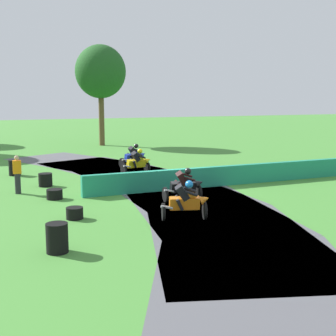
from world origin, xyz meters
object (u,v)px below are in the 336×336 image
motorcycle_fourth_blue (134,156)px  tire_stack_mid_a (75,213)px  tire_stack_far (45,180)px  motorcycle_chase_black (185,185)px  motorcycle_lead_orange (187,201)px  track_marshal (17,175)px  tire_stack_mid_b (55,194)px  traffic_cone (234,169)px  motorcycle_trailing_yellow (138,162)px  tire_stack_near (57,238)px  tire_stack_extra_a (15,168)px

motorcycle_fourth_blue → tire_stack_mid_a: motorcycle_fourth_blue is taller
motorcycle_fourth_blue → tire_stack_far: size_ratio=2.76×
motorcycle_chase_black → motorcycle_lead_orange: bearing=-110.9°
tire_stack_far → track_marshal: 1.82m
tire_stack_mid_b → traffic_cone: (9.71, 3.02, 0.02)m
motorcycle_chase_black → tire_stack_mid_a: 4.66m
motorcycle_trailing_yellow → tire_stack_mid_b: bearing=-136.8°
tire_stack_far → track_marshal: track_marshal is taller
tire_stack_mid_a → traffic_cone: size_ratio=1.30×
track_marshal → tire_stack_near: bearing=-85.3°
tire_stack_near → motorcycle_lead_orange: bearing=21.4°
tire_stack_extra_a → track_marshal: bearing=-90.4°
motorcycle_lead_orange → motorcycle_fourth_blue: size_ratio=0.99×
tire_stack_far → traffic_cone: 9.80m
motorcycle_chase_black → tire_stack_mid_b: 5.26m
motorcycle_trailing_yellow → motorcycle_fourth_blue: bearing=78.5°
motorcycle_fourth_blue → tire_stack_extra_a: size_ratio=2.15×
tire_stack_mid_a → tire_stack_extra_a: (-1.60, 9.59, 0.20)m
motorcycle_trailing_yellow → tire_stack_mid_a: motorcycle_trailing_yellow is taller
motorcycle_lead_orange → tire_stack_mid_a: bearing=156.9°
tire_stack_mid_b → traffic_cone: traffic_cone is taller
motorcycle_fourth_blue → traffic_cone: (4.45, -3.72, -0.43)m
motorcycle_lead_orange → tire_stack_far: size_ratio=2.74×
motorcycle_chase_black → tire_stack_mid_a: size_ratio=2.95×
tire_stack_far → traffic_cone: size_ratio=1.41×
motorcycle_lead_orange → tire_stack_extra_a: 12.19m
tire_stack_far → motorcycle_chase_black: bearing=-45.4°
motorcycle_lead_orange → motorcycle_chase_black: 2.82m
tire_stack_extra_a → track_marshal: size_ratio=0.49×
tire_stack_far → tire_stack_extra_a: size_ratio=0.78×
tire_stack_near → tire_stack_extra_a: size_ratio=1.00×
motorcycle_fourth_blue → motorcycle_lead_orange: bearing=-97.3°
motorcycle_trailing_yellow → track_marshal: size_ratio=1.05×
motorcycle_chase_black → tire_stack_far: (-4.87, 4.94, -0.34)m
tire_stack_mid_b → traffic_cone: bearing=17.3°
motorcycle_chase_black → tire_stack_extra_a: motorcycle_chase_black is taller
motorcycle_chase_black → tire_stack_extra_a: (-6.09, 8.44, -0.24)m
motorcycle_chase_black → tire_stack_far: 6.95m
motorcycle_trailing_yellow → tire_stack_mid_b: 6.61m
tire_stack_mid_a → tire_stack_mid_b: size_ratio=0.90×
tire_stack_mid_b → tire_stack_extra_a: 6.44m
motorcycle_trailing_yellow → tire_stack_near: (-5.47, -11.02, -0.24)m
motorcycle_trailing_yellow → tire_stack_near: bearing=-116.4°
tire_stack_near → track_marshal: (-0.67, 8.10, 0.42)m
track_marshal → motorcycle_trailing_yellow: bearing=25.5°
traffic_cone → tire_stack_extra_a: bearing=163.4°
motorcycle_trailing_yellow → motorcycle_fourth_blue: 2.28m
motorcycle_chase_black → motorcycle_trailing_yellow: bearing=89.8°
tire_stack_far → tire_stack_mid_a: bearing=-86.4°
motorcycle_fourth_blue → tire_stack_near: motorcycle_fourth_blue is taller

